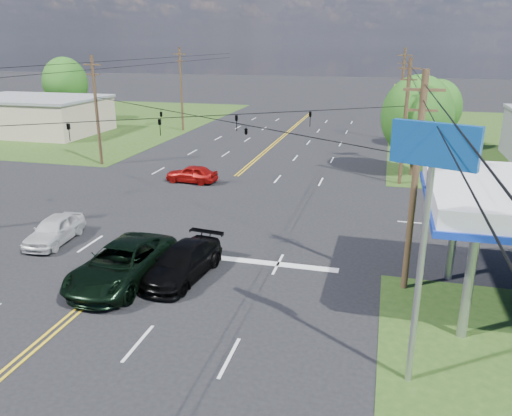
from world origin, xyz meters
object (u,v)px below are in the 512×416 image
(pickup_dkgreen, at_px, (122,264))
(suv_black, at_px, (183,262))
(pole_left_far, at_px, (181,88))
(tree_right_a, at_px, (417,116))
(pole_nw, at_px, (97,110))
(tree_right_b, at_px, (437,108))
(pole_ne, at_px, (405,121))
(pickup_white, at_px, (54,230))
(retail_nw, at_px, (33,116))
(polesign_se, at_px, (430,183))
(pole_se, at_px, (415,182))
(tree_far_l, at_px, (65,83))
(pole_right_far, at_px, (401,94))

(pickup_dkgreen, height_order, suv_black, pickup_dkgreen)
(pickup_dkgreen, bearing_deg, pole_left_far, 110.52)
(tree_right_a, distance_m, pickup_dkgreen, 27.48)
(tree_right_a, relative_size, pickup_dkgreen, 1.27)
(pole_nw, distance_m, suv_black, 25.57)
(tree_right_b, bearing_deg, tree_right_a, -101.77)
(pole_ne, distance_m, pickup_white, 25.62)
(retail_nw, xyz_separation_m, pole_ne, (43.00, -13.00, 2.92))
(pole_ne, distance_m, polesign_se, 24.73)
(tree_right_a, distance_m, pickup_white, 28.39)
(pole_nw, height_order, pole_ne, same)
(pole_se, height_order, tree_right_a, pole_se)
(tree_right_b, xyz_separation_m, pickup_white, (-22.00, -32.23, -3.48))
(polesign_se, bearing_deg, pickup_dkgreen, 162.00)
(tree_right_a, height_order, tree_far_l, tree_far_l)
(pole_left_far, bearing_deg, pickup_white, -78.30)
(pole_left_far, height_order, tree_far_l, pole_left_far)
(pole_ne, height_order, pickup_white, pole_ne)
(pole_nw, bearing_deg, pole_right_far, 36.16)
(pole_se, distance_m, pole_nw, 31.62)
(pole_se, height_order, pole_nw, same)
(pole_nw, distance_m, pole_right_far, 32.20)
(pole_ne, relative_size, pole_left_far, 0.95)
(suv_black, height_order, pickup_white, suv_black)
(tree_far_l, relative_size, pickup_white, 2.02)
(pole_right_far, relative_size, tree_right_a, 1.22)
(pole_right_far, bearing_deg, tree_right_a, -86.42)
(pole_left_far, xyz_separation_m, tree_far_l, (-19.00, 4.00, 0.03))
(tree_right_b, bearing_deg, tree_far_l, 170.63)
(tree_right_b, height_order, suv_black, tree_right_b)
(retail_nw, relative_size, suv_black, 3.04)
(pole_nw, bearing_deg, pole_se, -34.70)
(tree_right_b, bearing_deg, retail_nw, -177.54)
(pole_nw, relative_size, pole_right_far, 0.95)
(pole_nw, bearing_deg, pole_ne, 0.00)
(tree_right_a, relative_size, pickup_white, 1.89)
(pole_se, relative_size, tree_right_b, 1.34)
(retail_nw, bearing_deg, pole_ne, -16.82)
(pole_left_far, relative_size, pickup_white, 2.31)
(pole_se, xyz_separation_m, tree_right_a, (1.00, 21.00, -0.05))
(tree_right_a, bearing_deg, pole_se, -92.73)
(pole_right_far, bearing_deg, pole_left_far, 180.00)
(pole_se, bearing_deg, pickup_dkgreen, -168.21)
(pole_left_far, xyz_separation_m, polesign_se, (26.00, -43.67, 1.50))
(tree_right_a, xyz_separation_m, polesign_se, (-1.00, -27.67, 1.80))
(pole_nw, distance_m, polesign_se, 35.89)
(tree_far_l, bearing_deg, pole_right_far, -5.08)
(tree_right_b, bearing_deg, pickup_dkgreen, -114.20)
(pole_se, xyz_separation_m, pole_ne, (0.00, 18.00, 0.00))
(retail_nw, xyz_separation_m, pickup_dkgreen, (30.50, -33.61, -1.10))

